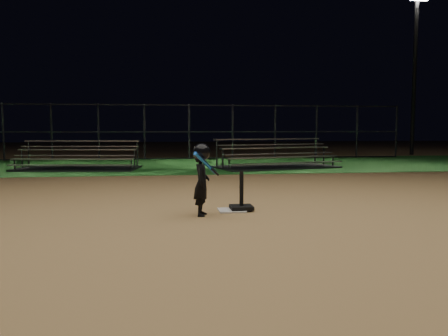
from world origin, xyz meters
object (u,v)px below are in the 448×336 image
Objects in this scene: home_plate at (232,210)px; bleacher_right at (276,162)px; light_pole_right at (416,61)px; batting_tee at (241,203)px; child_batter at (202,177)px; bleacher_left at (78,164)px.

home_plate is 0.10× the size of bleacher_right.
bleacher_right is at bearing -143.29° from light_pole_right.
batting_tee is 0.56× the size of child_batter.
home_plate is 8.57m from bleacher_right.
bleacher_right is 12.39m from light_pole_right.
home_plate is 0.05× the size of light_pole_right.
child_batter is at bearing -148.30° from home_plate.
child_batter reaches higher than home_plate.
bleacher_right is (2.64, 8.06, 0.08)m from batting_tee.
home_plate is at bearing -56.84° from bleacher_left.
child_batter is 0.14× the size of light_pole_right.
child_batter is (-0.71, -0.37, 0.48)m from batting_tee.
bleacher_left is 6.88m from bleacher_right.
light_pole_right is at bearing 51.58° from batting_tee.
bleacher_left is at bearing -157.72° from light_pole_right.
batting_tee is 9.34m from bleacher_left.
bleacher_right is (6.88, -0.26, 0.01)m from bleacher_left.
light_pole_right is at bearing 22.70° from bleacher_right.
batting_tee is (0.17, 0.03, 0.13)m from home_plate.
child_batter is at bearing -152.84° from batting_tee.
home_plate is 0.11× the size of bleacher_left.
child_batter is at bearing -129.38° from light_pole_right.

